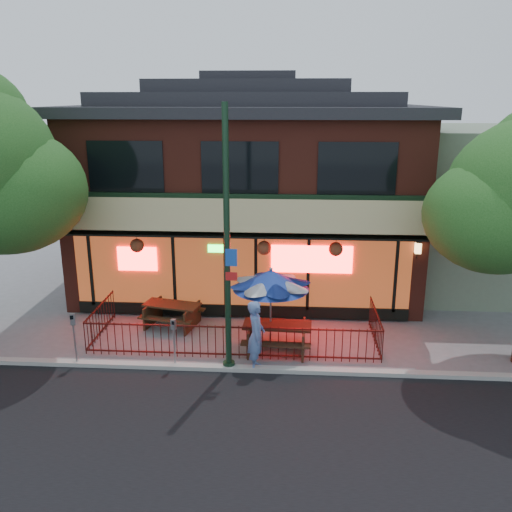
% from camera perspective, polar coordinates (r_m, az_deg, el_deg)
% --- Properties ---
extents(ground, '(80.00, 80.00, 0.00)m').
position_cam_1_polar(ground, '(15.43, -2.69, -11.03)').
color(ground, gray).
rests_on(ground, ground).
extents(curb, '(80.00, 0.25, 0.12)m').
position_cam_1_polar(curb, '(14.96, -2.91, -11.71)').
color(curb, '#999993').
rests_on(curb, ground).
extents(restaurant_building, '(12.96, 9.49, 8.05)m').
position_cam_1_polar(restaurant_building, '(20.98, -0.67, 8.26)').
color(restaurant_building, maroon).
rests_on(restaurant_building, ground).
extents(neighbor_building, '(6.00, 7.00, 6.00)m').
position_cam_1_polar(neighbor_building, '(22.91, 22.61, 4.84)').
color(neighbor_building, slate).
rests_on(neighbor_building, ground).
extents(patio_fence, '(8.44, 2.62, 1.00)m').
position_cam_1_polar(patio_fence, '(15.60, -2.52, -8.12)').
color(patio_fence, '#3D0F0D').
rests_on(patio_fence, ground).
extents(street_light, '(0.43, 0.32, 7.00)m').
position_cam_1_polar(street_light, '(13.87, -3.04, -0.19)').
color(street_light, '#15301D').
rests_on(street_light, ground).
extents(picnic_table_left, '(2.03, 1.72, 0.76)m').
position_cam_1_polar(picnic_table_left, '(17.63, -8.82, -5.79)').
color(picnic_table_left, '#392614').
rests_on(picnic_table_left, ground).
extents(picnic_table_right, '(2.02, 1.59, 0.84)m').
position_cam_1_polar(picnic_table_right, '(15.80, 2.25, -8.11)').
color(picnic_table_right, '#392014').
rests_on(picnic_table_right, ground).
extents(patio_umbrella, '(2.17, 2.17, 2.48)m').
position_cam_1_polar(patio_umbrella, '(15.39, 1.58, -2.49)').
color(patio_umbrella, gray).
rests_on(patio_umbrella, ground).
extents(pedestrian, '(0.49, 0.73, 1.96)m').
position_cam_1_polar(pedestrian, '(14.62, 0.01, -8.36)').
color(pedestrian, '#5671AC').
rests_on(pedestrian, ground).
extents(parking_meter_near, '(0.15, 0.14, 1.40)m').
position_cam_1_polar(parking_meter_near, '(14.89, -8.64, -8.22)').
color(parking_meter_near, '#989BA0').
rests_on(parking_meter_near, ground).
extents(parking_meter_far, '(0.17, 0.15, 1.53)m').
position_cam_1_polar(parking_meter_far, '(15.58, -18.63, -7.44)').
color(parking_meter_far, gray).
rests_on(parking_meter_far, ground).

